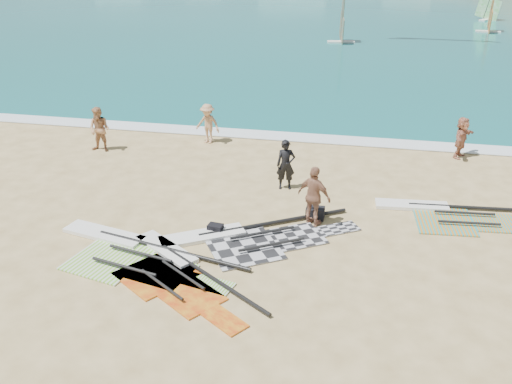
% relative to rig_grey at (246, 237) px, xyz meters
% --- Properties ---
extents(ground, '(300.00, 300.00, 0.00)m').
position_rel_rig_grey_xyz_m(ground, '(0.83, -2.68, -0.05)').
color(ground, '#D9BB7F').
rests_on(ground, ground).
extents(surf_line, '(300.00, 1.20, 0.04)m').
position_rel_rig_grey_xyz_m(surf_line, '(0.83, 9.62, -0.05)').
color(surf_line, white).
rests_on(surf_line, ground).
extents(rig_grey, '(6.17, 4.48, 0.20)m').
position_rel_rig_grey_xyz_m(rig_grey, '(0.00, 0.00, 0.00)').
color(rig_grey, black).
rests_on(rig_grey, ground).
extents(rig_green, '(6.34, 3.21, 0.21)m').
position_rel_rig_grey_xyz_m(rig_green, '(-3.25, -1.54, 0.00)').
color(rig_green, '#6FC21D').
rests_on(rig_green, ground).
extents(rig_orange, '(5.85, 2.37, 0.20)m').
position_rel_rig_grey_xyz_m(rig_orange, '(6.32, 2.91, -0.00)').
color(rig_orange, orange).
rests_on(rig_orange, ground).
extents(rig_red, '(4.80, 4.44, 0.20)m').
position_rel_rig_grey_xyz_m(rig_red, '(-1.55, -2.24, -0.00)').
color(rig_red, red).
rests_on(rig_red, ground).
extents(gear_bag_near, '(0.61, 0.44, 0.38)m').
position_rel_rig_grey_xyz_m(gear_bag_near, '(1.94, 1.80, 0.14)').
color(gear_bag_near, black).
rests_on(gear_bag_near, ground).
extents(gear_bag_far, '(0.50, 0.38, 0.28)m').
position_rel_rig_grey_xyz_m(gear_bag_far, '(-1.05, 0.19, 0.09)').
color(gear_bag_far, black).
rests_on(gear_bag_far, ground).
extents(person_wetsuit, '(0.76, 0.58, 1.87)m').
position_rel_rig_grey_xyz_m(person_wetsuit, '(0.60, 3.98, 0.89)').
color(person_wetsuit, black).
rests_on(person_wetsuit, ground).
extents(beachgoer_left, '(1.00, 0.81, 1.93)m').
position_rel_rig_grey_xyz_m(beachgoer_left, '(-7.79, 6.29, 0.91)').
color(beachgoer_left, tan).
rests_on(beachgoer_left, ground).
extents(beachgoer_mid, '(1.28, 0.93, 1.78)m').
position_rel_rig_grey_xyz_m(beachgoer_mid, '(-3.55, 8.21, 0.84)').
color(beachgoer_mid, tan).
rests_on(beachgoer_mid, ground).
extents(beachgoer_back, '(1.27, 0.95, 2.01)m').
position_rel_rig_grey_xyz_m(beachgoer_back, '(1.92, 1.35, 0.95)').
color(beachgoer_back, '#9C6A4F').
rests_on(beachgoer_back, ground).
extents(beachgoer_right, '(1.18, 1.68, 1.75)m').
position_rel_rig_grey_xyz_m(beachgoer_right, '(7.27, 8.58, 0.82)').
color(beachgoer_right, '#B47155').
rests_on(beachgoer_right, ground).
extents(windsurfer_left, '(2.35, 2.75, 4.15)m').
position_rel_rig_grey_xyz_m(windsurfer_left, '(0.67, 34.24, 1.18)').
color(windsurfer_left, white).
rests_on(windsurfer_left, ground).
extents(windsurfer_centre, '(2.25, 2.70, 4.03)m').
position_rel_rig_grey_xyz_m(windsurfer_centre, '(13.69, 42.30, 1.15)').
color(windsurfer_centre, white).
rests_on(windsurfer_centre, ground).
extents(windsurfer_right, '(2.31, 2.22, 4.08)m').
position_rel_rig_grey_xyz_m(windsurfer_right, '(14.79, 50.40, 1.16)').
color(windsurfer_right, white).
rests_on(windsurfer_right, ground).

